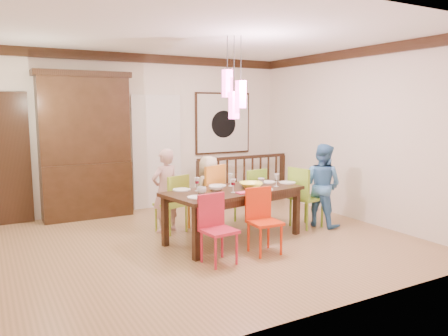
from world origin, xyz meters
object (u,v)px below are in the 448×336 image
chair_end_right (307,193)px  person_end_right (322,185)px  chair_far_left (171,199)px  china_hutch (85,146)px  dining_table (234,195)px  balustrade (244,178)px  person_far_mid (209,191)px  person_far_left (165,191)px

chair_end_right → person_end_right: (0.25, -0.07, 0.11)m
chair_far_left → china_hutch: bearing=-77.6°
dining_table → chair_far_left: chair_far_left is taller
chair_far_left → balustrade: 2.43m
person_far_mid → person_end_right: 1.84m
dining_table → person_far_left: bearing=119.3°
dining_table → balustrade: 2.53m
china_hutch → person_far_left: 1.86m
chair_far_left → chair_end_right: bearing=140.9°
person_far_left → person_far_mid: size_ratio=1.13×
dining_table → balustrade: (1.46, 2.07, -0.16)m
chair_end_right → person_far_mid: person_far_mid is taller
chair_end_right → dining_table: bearing=83.9°
dining_table → person_far_mid: person_far_mid is taller
person_end_right → person_far_mid: bearing=42.2°
dining_table → person_far_mid: size_ratio=1.85×
chair_end_right → chair_far_left: bearing=61.0°
chair_far_left → person_end_right: (2.28, -0.85, 0.15)m
balustrade → person_end_right: bearing=-86.3°
chair_end_right → person_end_right: size_ratio=0.73×
chair_end_right → china_hutch: china_hutch is taller
person_far_mid → person_end_right: person_end_right is taller
balustrade → person_far_mid: size_ratio=1.84×
dining_table → china_hutch: bearing=113.6°
dining_table → person_far_left: (-0.71, 0.88, -0.01)m
person_far_left → person_end_right: 2.52m
dining_table → chair_far_left: bearing=118.3°
person_far_mid → chair_far_left: bearing=-25.1°
chair_end_right → person_end_right: 0.29m
dining_table → chair_far_left: size_ratio=2.36×
balustrade → person_far_left: person_far_left is taller
person_far_left → dining_table: bearing=114.4°
balustrade → person_end_right: 2.11m
china_hutch → balustrade: china_hutch is taller
person_far_left → balustrade: bearing=-165.6°
chair_far_left → balustrade: (2.09, 1.24, -0.02)m
chair_far_left → person_far_mid: bearing=163.1°
person_far_left → person_far_mid: (0.73, -0.04, -0.07)m
chair_end_right → person_end_right: person_end_right is taller
balustrade → chair_far_left: bearing=-150.8°
dining_table → chair_far_left: (-0.64, 0.83, -0.14)m
chair_far_left → chair_end_right: (2.03, -0.78, 0.04)m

